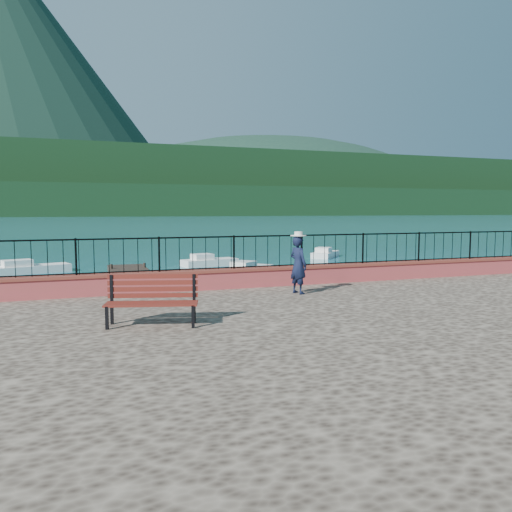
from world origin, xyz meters
TOP-DOWN VIEW (x-y plane):
  - ground at (0.00, 0.00)m, footprint 2000.00×2000.00m
  - promenade at (0.00, -6.00)m, footprint 30.00×20.00m
  - parapet at (0.00, 3.70)m, footprint 28.00×0.46m
  - railing at (0.00, 3.70)m, footprint 27.00×0.05m
  - dock at (-2.00, 12.00)m, footprint 2.00×16.00m
  - far_forest at (0.00, 300.00)m, footprint 900.00×60.00m
  - foothills at (0.00, 360.00)m, footprint 900.00×120.00m
  - companion_hill at (220.00, 560.00)m, footprint 448.00×384.00m
  - park_bench at (-3.30, -0.38)m, footprint 1.91×1.07m
  - person at (1.07, 2.14)m, footprint 0.55×0.68m
  - hat at (1.07, 2.14)m, footprint 0.44×0.44m
  - boat_0 at (-2.72, 7.01)m, footprint 3.66×2.43m
  - boat_1 at (4.53, 9.46)m, footprint 4.06×2.83m
  - boat_2 at (4.13, 15.22)m, footprint 3.49×3.25m
  - boat_3 at (-7.16, 20.08)m, footprint 4.45×2.56m
  - boat_4 at (3.25, 20.18)m, footprint 3.69×1.97m
  - boat_5 at (12.80, 22.73)m, footprint 3.18×3.24m

SIDE VIEW (x-z plane):
  - ground at x=0.00m, z-range 0.00..0.00m
  - companion_hill at x=220.00m, z-range -90.00..90.00m
  - dock at x=-2.00m, z-range 0.00..0.30m
  - boat_0 at x=-2.72m, z-range 0.00..0.80m
  - boat_1 at x=4.53m, z-range 0.00..0.80m
  - boat_2 at x=4.13m, z-range 0.00..0.80m
  - boat_3 at x=-7.16m, z-range 0.00..0.80m
  - boat_4 at x=3.25m, z-range 0.00..0.80m
  - boat_5 at x=12.80m, z-range 0.00..0.80m
  - promenade at x=0.00m, z-range 0.00..1.20m
  - parapet at x=0.00m, z-range 1.20..1.78m
  - park_bench at x=-3.30m, z-range 1.00..2.01m
  - person at x=1.07m, z-range 1.20..2.80m
  - railing at x=0.00m, z-range 1.78..2.73m
  - hat at x=1.07m, z-range 2.80..2.92m
  - far_forest at x=0.00m, z-range 0.00..18.00m
  - foothills at x=0.00m, z-range 0.00..44.00m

